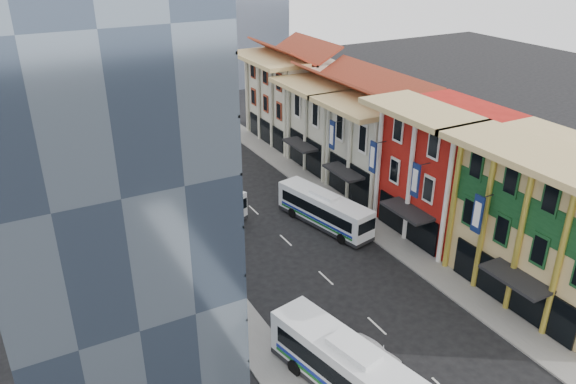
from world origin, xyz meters
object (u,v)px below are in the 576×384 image
bus_left_far (203,194)px  bus_right (324,209)px  sedan_left (369,351)px  bus_left_near (352,372)px  office_tower (73,121)px  shophouse_tan (559,227)px

bus_left_far → bus_right: bus_right is taller
sedan_left → bus_left_near: bearing=-161.8°
office_tower → sedan_left: bearing=-43.7°
shophouse_tan → sedan_left: shophouse_tan is taller
office_tower → bus_left_far: 22.31m
shophouse_tan → bus_left_near: shophouse_tan is taller
bus_left_near → bus_left_far: size_ratio=1.18×
shophouse_tan → sedan_left: size_ratio=3.02×
office_tower → sedan_left: (14.29, -13.67, -14.21)m
office_tower → sedan_left: size_ratio=6.47×
shophouse_tan → sedan_left: 17.50m
shophouse_tan → bus_left_far: (-18.39, 26.70, -4.34)m
office_tower → bus_right: bearing=10.0°
office_tower → bus_left_near: (11.50, -15.74, -13.03)m
office_tower → sedan_left: office_tower is taller
shophouse_tan → bus_right: size_ratio=1.29×
bus_right → bus_left_near: bearing=-129.8°
bus_right → sedan_left: (-7.34, -17.49, -0.96)m
bus_left_near → bus_left_far: bearing=75.9°
office_tower → bus_left_far: size_ratio=2.89×
office_tower → bus_right: 25.66m
bus_left_far → bus_right: 12.66m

